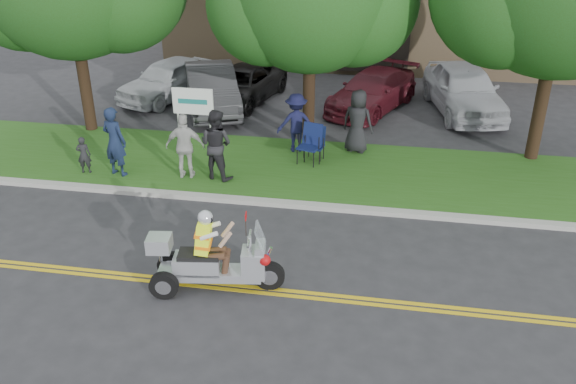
% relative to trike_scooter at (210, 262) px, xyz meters
% --- Properties ---
extents(ground, '(120.00, 120.00, 0.00)m').
position_rel_trike_scooter_xyz_m(ground, '(0.31, 0.56, -0.60)').
color(ground, '#28282B').
rests_on(ground, ground).
extents(centerline_near, '(60.00, 0.10, 0.01)m').
position_rel_trike_scooter_xyz_m(centerline_near, '(0.31, -0.02, -0.60)').
color(centerline_near, gold).
rests_on(centerline_near, ground).
extents(centerline_far, '(60.00, 0.10, 0.01)m').
position_rel_trike_scooter_xyz_m(centerline_far, '(0.31, 0.14, -0.60)').
color(centerline_far, gold).
rests_on(centerline_far, ground).
extents(curb, '(60.00, 0.25, 0.12)m').
position_rel_trike_scooter_xyz_m(curb, '(0.31, 3.61, -0.54)').
color(curb, '#A8A89E').
rests_on(curb, ground).
extents(grass_verge, '(60.00, 4.00, 0.10)m').
position_rel_trike_scooter_xyz_m(grass_verge, '(0.31, 5.76, -0.55)').
color(grass_verge, '#275416').
rests_on(grass_verge, ground).
extents(commercial_building, '(18.00, 8.20, 4.00)m').
position_rel_trike_scooter_xyz_m(commercial_building, '(2.31, 19.54, 1.41)').
color(commercial_building, '#9E7F5B').
rests_on(commercial_building, ground).
extents(business_sign, '(1.25, 0.06, 1.75)m').
position_rel_trike_scooter_xyz_m(business_sign, '(-2.59, 7.16, 0.66)').
color(business_sign, silver).
rests_on(business_sign, ground).
extents(trike_scooter, '(2.63, 0.98, 1.72)m').
position_rel_trike_scooter_xyz_m(trike_scooter, '(0.00, 0.00, 0.00)').
color(trike_scooter, black).
rests_on(trike_scooter, ground).
extents(lawn_chair_a, '(0.72, 0.73, 1.09)m').
position_rel_trike_scooter_xyz_m(lawn_chair_a, '(1.10, 6.19, 0.12)').
color(lawn_chair_a, black).
rests_on(lawn_chair_a, grass_verge).
extents(lawn_chair_b, '(0.59, 0.61, 0.97)m').
position_rel_trike_scooter_xyz_m(lawn_chair_b, '(1.21, 6.37, 0.05)').
color(lawn_chair_b, black).
rests_on(lawn_chair_b, grass_verge).
extents(spectator_adult_left, '(0.79, 0.63, 1.89)m').
position_rel_trike_scooter_xyz_m(spectator_adult_left, '(-3.89, 4.47, 0.45)').
color(spectator_adult_left, '#15213C').
rests_on(spectator_adult_left, grass_verge).
extents(spectator_adult_mid, '(1.09, 0.96, 1.89)m').
position_rel_trike_scooter_xyz_m(spectator_adult_mid, '(-1.20, 4.73, 0.45)').
color(spectator_adult_mid, '#232225').
rests_on(spectator_adult_mid, grass_verge).
extents(spectator_adult_right, '(1.07, 0.55, 1.76)m').
position_rel_trike_scooter_xyz_m(spectator_adult_right, '(-2.01, 4.62, 0.38)').
color(spectator_adult_right, beige).
rests_on(spectator_adult_right, grass_verge).
extents(spectator_chair_a, '(1.25, 0.94, 1.73)m').
position_rel_trike_scooter_xyz_m(spectator_chair_a, '(0.57, 6.91, 0.37)').
color(spectator_chair_a, '#141538').
rests_on(spectator_chair_a, grass_verge).
extents(spectator_chair_b, '(1.03, 0.82, 1.85)m').
position_rel_trike_scooter_xyz_m(spectator_chair_b, '(2.32, 7.16, 0.43)').
color(spectator_chair_b, black).
rests_on(spectator_chair_b, grass_verge).
extents(child_left, '(0.42, 0.32, 1.03)m').
position_rel_trike_scooter_xyz_m(child_left, '(-4.81, 4.42, 0.02)').
color(child_left, black).
rests_on(child_left, grass_verge).
extents(parked_car_far_left, '(3.29, 4.64, 1.47)m').
position_rel_trike_scooter_xyz_m(parked_car_far_left, '(-4.86, 11.28, 0.13)').
color(parked_car_far_left, silver).
rests_on(parked_car_far_left, ground).
extents(parked_car_left, '(3.23, 4.93, 1.54)m').
position_rel_trike_scooter_xyz_m(parked_car_left, '(-2.97, 10.32, 0.17)').
color(parked_car_left, '#343437').
rests_on(parked_car_left, ground).
extents(parked_car_mid, '(3.04, 4.83, 1.24)m').
position_rel_trike_scooter_xyz_m(parked_car_mid, '(-2.19, 11.30, 0.02)').
color(parked_car_mid, black).
rests_on(parked_car_mid, ground).
extents(parked_car_right, '(3.52, 4.89, 1.31)m').
position_rel_trike_scooter_xyz_m(parked_car_right, '(2.57, 11.32, 0.06)').
color(parked_car_right, '#4B111A').
rests_on(parked_car_right, ground).
extents(parked_car_far_right, '(2.93, 5.21, 1.67)m').
position_rel_trike_scooter_xyz_m(parked_car_far_right, '(5.68, 11.52, 0.24)').
color(parked_car_far_right, '#B5B6BD').
rests_on(parked_car_far_right, ground).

